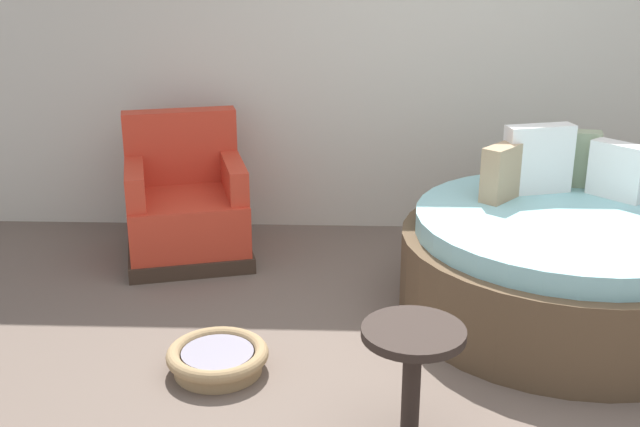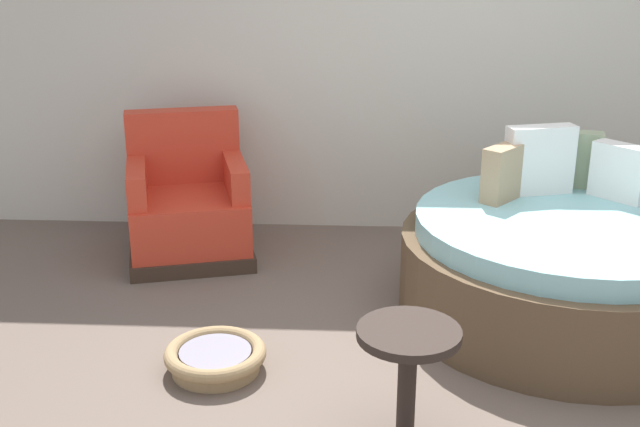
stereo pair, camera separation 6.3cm
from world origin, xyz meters
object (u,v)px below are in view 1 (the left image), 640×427
pet_basket (218,358)px  red_armchair (186,208)px  round_daybed (565,263)px  side_table (413,349)px

pet_basket → red_armchair: bearing=106.3°
round_daybed → side_table: (-0.95, -1.22, 0.12)m
red_armchair → side_table: red_armchair is taller
red_armchair → pet_basket: (0.45, -1.53, -0.26)m
round_daybed → red_armchair: 2.46m
round_daybed → pet_basket: bearing=-159.0°
red_armchair → pet_basket: red_armchair is taller
round_daybed → red_armchair: bearing=160.7°
pet_basket → side_table: side_table is taller
pet_basket → side_table: 1.10m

